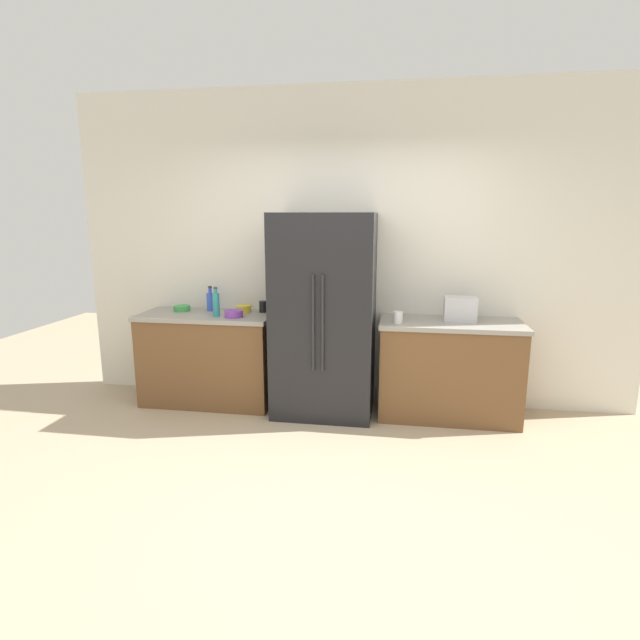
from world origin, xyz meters
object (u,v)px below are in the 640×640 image
Objects in this scene: cup_a at (263,307)px; bowl_b at (244,309)px; bottle_a at (210,301)px; bowl_c at (182,308)px; toaster at (460,309)px; cup_b at (398,317)px; refrigerator at (324,316)px; bowl_a at (234,314)px; bottle_b at (216,304)px.

bowl_b is at bearing -176.48° from cup_a.
bottle_a is 0.29m from bowl_c.
toaster reaches higher than cup_b.
refrigerator reaches higher than cup_a.
cup_a reaches higher than bowl_b.
bowl_a is at bearing -19.37° from bowl_c.
bowl_b is (0.34, -0.01, -0.07)m from bottle_a.
bottle_b is 1.61× the size of bowl_a.
cup_a is 0.81m from bowl_c.
refrigerator is at bearing -18.40° from cup_a.
toaster reaches higher than bowl_b.
cup_a is at bearing 3.52° from bowl_b.
toaster is (1.20, 0.09, 0.08)m from refrigerator.
refrigerator is 6.56× the size of toaster.
bottle_a reaches higher than toaster.
bottle_b is 1.71× the size of bowl_c.
bowl_b is (-0.82, 0.20, 0.00)m from refrigerator.
refrigerator reaches higher than bowl_a.
refrigerator is 0.84m from bowl_a.
cup_b is 0.72× the size of bowl_b.
bowl_c is at bearing -176.25° from bowl_b.
toaster is 2.37m from bottle_a.
cup_b is at bearing -12.72° from cup_a.
refrigerator is 11.36× the size of bowl_c.
refrigerator is at bearing -6.27° from bowl_c.
bowl_c is (-0.81, -0.05, -0.03)m from cup_a.
bottle_b reaches higher than bowl_c.
bottle_a is at bearing 141.52° from bowl_a.
toaster is at bearing 4.17° from bowl_a.
bottle_b is 0.46m from cup_a.
refrigerator reaches higher than bowl_b.
bottle_b is (0.16, -0.26, 0.02)m from bottle_a.
toaster is 1.73× the size of bowl_c.
refrigerator is 0.85m from bowl_b.
bottle_a is 1.42× the size of bowl_a.
refrigerator is 17.69× the size of cup_b.
bottle_b is 2.51× the size of cup_a.
bottle_b is at bearing -125.10° from bowl_b.
cup_b reaches higher than bowl_a.
bowl_a is at bearing -175.83° from toaster.
bottle_b is 0.19m from bowl_a.
cup_a is at bearing 167.28° from cup_b.
toaster is 1.63× the size of bowl_a.
bowl_b is 0.90× the size of bowl_c.
bowl_a is 1.06× the size of bowl_c.
toaster is at bearing 3.97° from bottle_b.
cup_a reaches higher than bowl_a.
toaster is 2.03m from bowl_b.
cup_b is (-0.54, -0.18, -0.06)m from toaster.
bottle_b is at bearing -178.42° from bowl_a.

